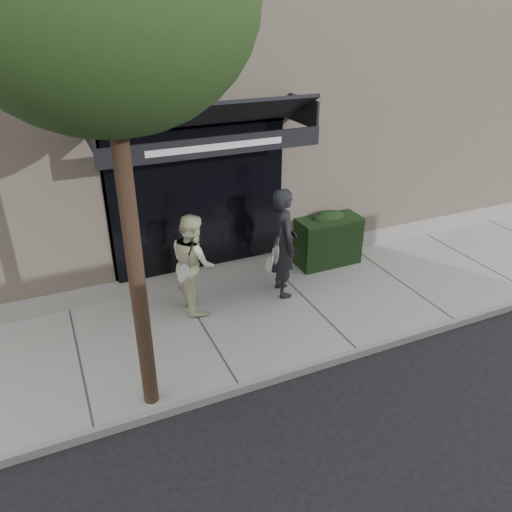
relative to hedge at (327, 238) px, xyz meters
name	(u,v)px	position (x,y,z in m)	size (l,w,h in m)	color
ground	(309,308)	(-1.10, -1.25, -0.66)	(80.00, 80.00, 0.00)	black
sidewalk	(309,305)	(-1.10, -1.25, -0.60)	(20.00, 3.00, 0.12)	gray
curb	(358,353)	(-1.10, -2.80, -0.59)	(20.00, 0.10, 0.14)	gray
building_facade	(211,108)	(-1.11, 3.71, 2.08)	(14.30, 8.04, 5.64)	beige
hedge	(327,238)	(0.00, 0.00, 0.00)	(1.30, 0.70, 1.14)	black
street_tree	(102,0)	(-4.30, -2.55, 4.32)	(3.00, 3.00, 6.28)	black
pedestrian_front	(283,243)	(-1.39, -0.73, 0.48)	(0.86, 0.94, 2.04)	black
pedestrian_back	(193,263)	(-3.02, -0.55, 0.34)	(0.72, 0.89, 1.76)	beige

